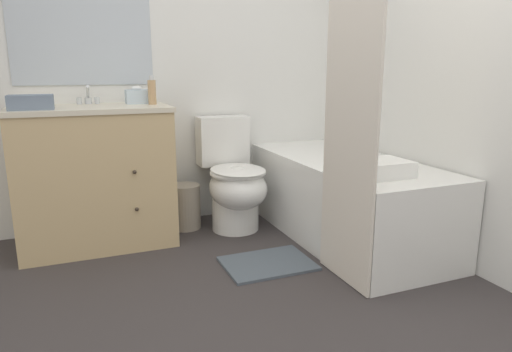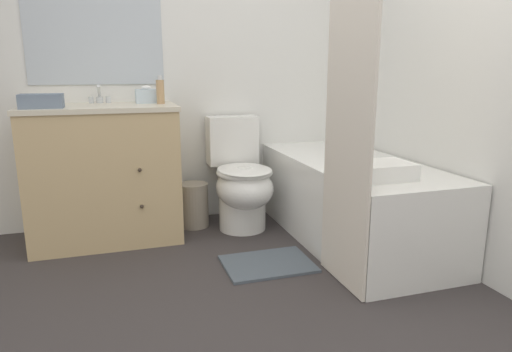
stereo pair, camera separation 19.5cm
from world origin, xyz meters
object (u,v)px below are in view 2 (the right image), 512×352
object	(u,v)px
toilet	(241,182)
tissue_box	(147,96)
soap_dispenser	(160,91)
bath_towel_folded	(382,170)
sink_faucet	(100,98)
wastebasket	(194,205)
bathtub	(351,200)
hand_towel_folded	(41,101)
vanity_cabinet	(105,172)
bath_mat	(268,264)

from	to	relation	value
toilet	tissue_box	xyz separation A→B (m)	(-0.60, 0.19, 0.60)
soap_dispenser	bath_towel_folded	xyz separation A→B (m)	(1.04, -1.01, -0.39)
sink_faucet	bath_towel_folded	size ratio (longest dim) A/B	0.46
toilet	wastebasket	size ratio (longest dim) A/B	2.45
tissue_box	soap_dispenser	xyz separation A→B (m)	(0.08, -0.10, 0.03)
bath_towel_folded	wastebasket	bearing A→B (deg)	128.30
bath_towel_folded	tissue_box	bearing A→B (deg)	135.24
bath_towel_folded	soap_dispenser	bearing A→B (deg)	135.94
bathtub	tissue_box	bearing A→B (deg)	153.15
toilet	soap_dispenser	distance (m)	0.82
sink_faucet	hand_towel_folded	size ratio (longest dim) A/B	0.60
toilet	bath_towel_folded	world-z (taller)	toilet
bathtub	soap_dispenser	xyz separation A→B (m)	(-1.15, 0.52, 0.70)
sink_faucet	tissue_box	size ratio (longest dim) A/B	0.97
vanity_cabinet	toilet	world-z (taller)	vanity_cabinet
toilet	tissue_box	distance (m)	0.87
toilet	tissue_box	bearing A→B (deg)	162.80
sink_faucet	tissue_box	world-z (taller)	sink_faucet
soap_dispenser	vanity_cabinet	bearing A→B (deg)	-179.31
vanity_cabinet	bath_mat	world-z (taller)	vanity_cabinet
vanity_cabinet	wastebasket	bearing A→B (deg)	5.59
tissue_box	toilet	bearing A→B (deg)	-17.20
vanity_cabinet	bath_mat	bearing A→B (deg)	-40.55
sink_faucet	hand_towel_folded	xyz separation A→B (m)	(-0.31, -0.32, 0.01)
tissue_box	bath_mat	bearing A→B (deg)	-56.34
toilet	bath_mat	size ratio (longest dim) A/B	1.53
tissue_box	hand_towel_folded	world-z (taller)	tissue_box
bathtub	bath_towel_folded	bearing A→B (deg)	-102.26
wastebasket	tissue_box	xyz separation A→B (m)	(-0.28, 0.05, 0.78)
hand_towel_folded	wastebasket	bearing A→B (deg)	12.45
bathtub	bath_mat	xyz separation A→B (m)	(-0.66, -0.23, -0.26)
bath_mat	bath_towel_folded	bearing A→B (deg)	-24.91
soap_dispenser	toilet	bearing A→B (deg)	-8.91
tissue_box	hand_towel_folded	bearing A→B (deg)	-157.88
wastebasket	bathtub	bearing A→B (deg)	-31.13
tissue_box	soap_dispenser	distance (m)	0.14
sink_faucet	wastebasket	world-z (taller)	sink_faucet
wastebasket	bath_mat	bearing A→B (deg)	-70.44
tissue_box	bath_towel_folded	size ratio (longest dim) A/B	0.47
bathtub	wastebasket	bearing A→B (deg)	148.87
hand_towel_folded	bath_mat	world-z (taller)	hand_towel_folded
vanity_cabinet	wastebasket	xyz separation A→B (m)	(0.59, 0.06, -0.29)
wastebasket	soap_dispenser	size ratio (longest dim) A/B	1.72
vanity_cabinet	bath_towel_folded	bearing A→B (deg)	-35.15
soap_dispenser	bath_mat	world-z (taller)	soap_dispenser
bath_towel_folded	bath_mat	distance (m)	0.84
sink_faucet	tissue_box	bearing A→B (deg)	-13.63
hand_towel_folded	soap_dispenser	bearing A→B (deg)	11.83
toilet	soap_dispenser	world-z (taller)	soap_dispenser
bathtub	hand_towel_folded	xyz separation A→B (m)	(-1.85, 0.37, 0.66)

